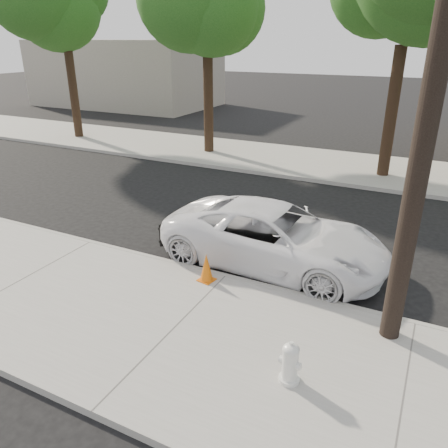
{
  "coord_description": "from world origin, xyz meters",
  "views": [
    {
      "loc": [
        3.82,
        -9.87,
        5.1
      ],
      "look_at": [
        -0.48,
        -1.26,
        1.0
      ],
      "focal_mm": 35.0,
      "sensor_mm": 36.0,
      "label": 1
    }
  ],
  "objects_px": {
    "police_cruiser": "(275,237)",
    "traffic_cone": "(206,268)",
    "fire_hydrant": "(290,363)",
    "utility_pole": "(437,69)"
  },
  "relations": [
    {
      "from": "utility_pole",
      "to": "fire_hydrant",
      "type": "bearing_deg",
      "value": -122.89
    },
    {
      "from": "police_cruiser",
      "to": "traffic_cone",
      "type": "distance_m",
      "value": 1.92
    },
    {
      "from": "fire_hydrant",
      "to": "traffic_cone",
      "type": "relative_size",
      "value": 1.07
    },
    {
      "from": "police_cruiser",
      "to": "traffic_cone",
      "type": "relative_size",
      "value": 8.3
    },
    {
      "from": "utility_pole",
      "to": "police_cruiser",
      "type": "bearing_deg",
      "value": 147.87
    },
    {
      "from": "utility_pole",
      "to": "fire_hydrant",
      "type": "xyz_separation_m",
      "value": [
        -1.25,
        -1.93,
        -4.21
      ]
    },
    {
      "from": "police_cruiser",
      "to": "fire_hydrant",
      "type": "xyz_separation_m",
      "value": [
        1.66,
        -3.76,
        -0.26
      ]
    },
    {
      "from": "utility_pole",
      "to": "traffic_cone",
      "type": "xyz_separation_m",
      "value": [
        -3.89,
        0.2,
        -4.24
      ]
    },
    {
      "from": "traffic_cone",
      "to": "fire_hydrant",
      "type": "bearing_deg",
      "value": -38.98
    },
    {
      "from": "police_cruiser",
      "to": "traffic_cone",
      "type": "bearing_deg",
      "value": 151.11
    }
  ]
}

